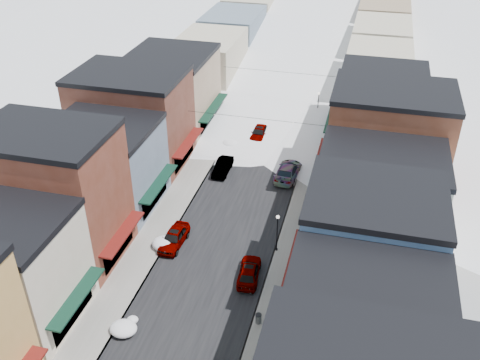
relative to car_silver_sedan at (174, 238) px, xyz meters
The scene contains 30 objects.
road 36.30m from the car_silver_sedan, 83.19° to the left, with size 10.00×160.00×0.01m, color black.
sidewalk_left 36.11m from the car_silver_sedan, 93.65° to the left, with size 3.20×160.00×0.15m, color gray.
sidewalk_right 37.65m from the car_silver_sedan, 73.17° to the left, with size 3.20×160.00×0.15m, color gray.
curb_left 36.05m from the car_silver_sedan, 91.19° to the left, with size 0.10×160.00×0.15m, color slate.
curb_right 37.23m from the car_silver_sedan, 75.45° to the left, with size 0.10×160.00×0.15m, color slate.
bldg_l_cream 15.04m from the car_silver_sedan, 127.79° to the right, with size 11.30×8.20×9.50m.
bldg_l_brick_near 11.41m from the car_silver_sedan, 159.74° to the right, with size 12.30×8.20×12.50m.
bldg_l_grayblue 10.87m from the car_silver_sedan, 150.48° to the left, with size 11.30×9.20×9.00m.
bldg_l_brick_far 17.81m from the car_silver_sedan, 125.18° to the left, with size 13.30×9.20×11.00m.
bldg_l_tan 25.97m from the car_silver_sedan, 110.30° to the left, with size 11.30×11.20×10.00m.
bldg_r_green 21.56m from the car_silver_sedan, 34.38° to the right, with size 11.30×9.20×9.50m.
bldg_r_blue 18.30m from the car_silver_sedan, ahead, with size 11.30×9.20×10.50m.
bldg_r_cream 19.34m from the car_silver_sedan, 18.54° to the left, with size 12.30×9.20×9.00m.
bldg_r_brick_far 24.35m from the car_silver_sedan, 39.11° to the left, with size 13.30×9.20×11.50m.
bldg_r_tan 30.80m from the car_silver_sedan, 55.06° to the left, with size 11.30×11.20×9.50m.
distant_blocks 59.28m from the car_silver_sedan, 85.83° to the left, with size 34.00×55.00×8.00m.
overhead_cables 24.53m from the car_silver_sedan, 79.65° to the left, with size 16.40×15.04×0.04m.
car_silver_sedan is the anchor object (origin of this frame).
car_dark_hatch 13.85m from the car_silver_sedan, 86.69° to the left, with size 1.53×4.39×1.45m, color black.
car_silver_wagon 26.14m from the car_silver_sedan, 88.25° to the left, with size 1.88×4.62×1.34m, color #A4A7AC.
car_gray_suv 8.36m from the car_silver_sedan, 19.25° to the right, with size 1.78×4.42×1.51m, color gray.
car_black_sedan 16.76m from the car_silver_sedan, 60.66° to the left, with size 2.32×5.70×1.65m, color black.
car_lane_silver 23.34m from the car_silver_sedan, 82.58° to the left, with size 1.92×4.78×1.63m, color #989A9F.
car_lane_white 38.30m from the car_silver_sedan, 82.22° to the left, with size 2.62×5.68×1.58m, color white.
trash_can 12.51m from the car_silver_sedan, 38.09° to the right, with size 0.50×0.50×0.85m.
streetlamp_near 9.78m from the car_silver_sedan, ahead, with size 0.32×0.32×3.89m.
streetlamp_far 31.83m from the car_silver_sedan, 72.60° to the left, with size 0.33×0.33×3.94m.
snow_pile_near 11.08m from the car_silver_sedan, 89.91° to the right, with size 2.16×2.53×0.92m.
snow_pile_mid 0.92m from the car_silver_sedan, 131.37° to the right, with size 2.51×2.75×1.06m.
snow_pile_far 20.01m from the car_silver_sedan, 89.95° to the left, with size 2.12×2.51×0.90m.
Camera 1 is at (11.50, -12.82, 31.78)m, focal length 40.00 mm.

